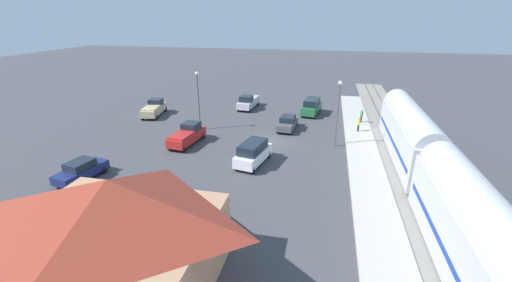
# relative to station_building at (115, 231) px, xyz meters

# --- Properties ---
(ground_plane) EXTENTS (200.00, 200.00, 0.00)m
(ground_plane) POSITION_rel_station_building_xyz_m (-4.00, -22.00, -3.17)
(ground_plane) COLOR #424247
(railway_track) EXTENTS (4.80, 70.00, 0.30)m
(railway_track) POSITION_rel_station_building_xyz_m (-18.00, -22.00, -3.08)
(railway_track) COLOR gray
(railway_track) RESTS_ON ground
(platform) EXTENTS (3.20, 46.00, 0.30)m
(platform) POSITION_rel_station_building_xyz_m (-14.00, -22.00, -3.02)
(platform) COLOR #B7B2A8
(platform) RESTS_ON ground
(station_building) EXTENTS (10.61, 8.42, 6.08)m
(station_building) POSITION_rel_station_building_xyz_m (0.00, 0.00, 0.00)
(station_building) COLOR tan
(station_building) RESTS_ON ground
(pedestrian_on_platform) EXTENTS (0.36, 0.36, 1.71)m
(pedestrian_on_platform) POSITION_rel_station_building_xyz_m (-13.91, -26.73, -1.89)
(pedestrian_on_platform) COLOR #23284C
(pedestrian_on_platform) RESTS_ON platform
(pedestrian_waiting_far) EXTENTS (0.36, 0.36, 1.71)m
(pedestrian_waiting_far) POSITION_rel_station_building_xyz_m (-14.53, -30.47, -1.89)
(pedestrian_waiting_far) COLOR #23284C
(pedestrian_waiting_far) RESTS_ON platform
(suv_white) EXTENTS (2.91, 5.20, 2.22)m
(suv_white) POSITION_rel_station_building_xyz_m (-3.56, -15.85, -2.02)
(suv_white) COLOR white
(suv_white) RESTS_ON ground
(pickup_red) EXTENTS (2.54, 5.58, 2.14)m
(pickup_red) POSITION_rel_station_building_xyz_m (4.63, -19.41, -2.14)
(pickup_red) COLOR red
(pickup_red) RESTS_ON ground
(pickup_silver) EXTENTS (2.38, 5.54, 2.14)m
(pickup_silver) POSITION_rel_station_building_xyz_m (1.50, -34.88, -2.14)
(pickup_silver) COLOR silver
(pickup_silver) RESTS_ON ground
(suv_green) EXTENTS (2.73, 5.15, 2.22)m
(suv_green) POSITION_rel_station_building_xyz_m (-8.00, -33.73, -2.02)
(suv_green) COLOR #236638
(suv_green) RESTS_ON ground
(sedan_navy) EXTENTS (2.62, 4.76, 1.74)m
(sedan_navy) POSITION_rel_station_building_xyz_m (10.16, -9.58, -2.29)
(sedan_navy) COLOR navy
(sedan_navy) RESTS_ON ground
(pickup_tan) EXTENTS (2.81, 5.65, 2.14)m
(pickup_tan) POSITION_rel_station_building_xyz_m (13.53, -28.51, -2.14)
(pickup_tan) COLOR #C6B284
(pickup_tan) RESTS_ON ground
(sedan_charcoal) EXTENTS (2.24, 4.65, 1.74)m
(sedan_charcoal) POSITION_rel_station_building_xyz_m (-5.52, -26.43, -2.29)
(sedan_charcoal) COLOR #47494F
(sedan_charcoal) RESTS_ON ground
(light_pole_near_platform) EXTENTS (0.44, 0.44, 7.10)m
(light_pole_near_platform) POSITION_rel_station_building_xyz_m (-11.20, -22.03, 1.35)
(light_pole_near_platform) COLOR #515156
(light_pole_near_platform) RESTS_ON ground
(light_pole_lot_center) EXTENTS (0.44, 0.44, 7.11)m
(light_pole_lot_center) POSITION_rel_station_building_xyz_m (5.05, -24.23, 1.36)
(light_pole_lot_center) COLOR #515156
(light_pole_lot_center) RESTS_ON ground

